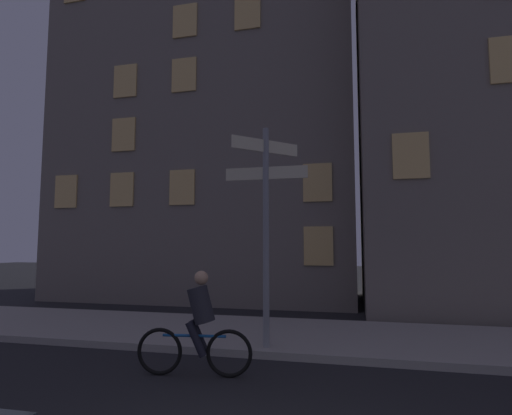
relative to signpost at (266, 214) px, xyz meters
The scene contains 4 objects.
sidewalk_kerb 3.01m from the signpost, 59.08° to the left, with size 40.00×3.47×0.14m, color #9E9991.
signpost is the anchor object (origin of this frame).
cyclist 2.49m from the signpost, 117.63° to the right, with size 1.81×0.37×1.61m.
building_left_block 10.50m from the signpost, 115.59° to the left, with size 11.40×6.47×14.86m.
Camera 1 is at (0.79, -2.44, 2.00)m, focal length 28.70 mm.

